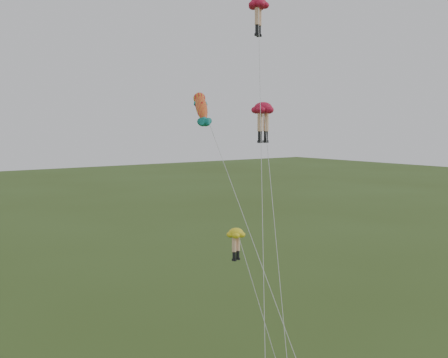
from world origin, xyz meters
TOP-DOWN VIEW (x-y plane):
  - legs_kite_red_high at (6.50, 9.14)m, footprint 9.68×12.08m
  - legs_kite_red_mid at (4.90, 6.64)m, footprint 5.67×8.77m
  - legs_kite_yellow at (-2.56, -0.21)m, footprint 2.10×3.37m
  - fish_kite at (2.12, 9.95)m, footprint 3.28×14.72m

SIDE VIEW (x-z plane):
  - legs_kite_yellow at x=-2.56m, z-range 3.73..12.71m
  - legs_kite_red_mid at x=4.90m, z-range 7.01..22.58m
  - fish_kite at x=2.12m, z-range 6.91..23.52m
  - legs_kite_red_high at x=6.50m, z-range 10.67..33.81m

